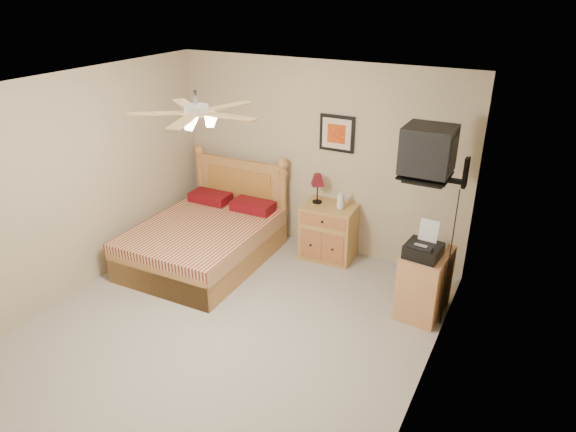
% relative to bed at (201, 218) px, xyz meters
% --- Properties ---
extents(floor, '(4.50, 4.50, 0.00)m').
position_rel_bed_xyz_m(floor, '(1.08, -1.12, -0.62)').
color(floor, '#9D978E').
rests_on(floor, ground).
extents(ceiling, '(4.00, 4.50, 0.04)m').
position_rel_bed_xyz_m(ceiling, '(1.08, -1.12, 1.88)').
color(ceiling, white).
rests_on(ceiling, ground).
extents(wall_back, '(4.00, 0.04, 2.50)m').
position_rel_bed_xyz_m(wall_back, '(1.08, 1.13, 0.63)').
color(wall_back, tan).
rests_on(wall_back, ground).
extents(wall_front, '(4.00, 0.04, 2.50)m').
position_rel_bed_xyz_m(wall_front, '(1.08, -3.37, 0.63)').
color(wall_front, tan).
rests_on(wall_front, ground).
extents(wall_left, '(0.04, 4.50, 2.50)m').
position_rel_bed_xyz_m(wall_left, '(-0.92, -1.12, 0.63)').
color(wall_left, tan).
rests_on(wall_left, ground).
extents(wall_right, '(0.04, 4.50, 2.50)m').
position_rel_bed_xyz_m(wall_right, '(3.08, -1.12, 0.63)').
color(wall_right, tan).
rests_on(wall_right, ground).
extents(bed, '(1.49, 1.94, 1.24)m').
position_rel_bed_xyz_m(bed, '(0.00, 0.00, 0.00)').
color(bed, '#9E5E34').
rests_on(bed, ground).
extents(nightstand, '(0.70, 0.55, 0.73)m').
position_rel_bed_xyz_m(nightstand, '(1.38, 0.88, -0.25)').
color(nightstand, '#AA7535').
rests_on(nightstand, ground).
extents(table_lamp, '(0.24, 0.24, 0.39)m').
position_rel_bed_xyz_m(table_lamp, '(1.19, 0.91, 0.31)').
color(table_lamp, '#5A0F19').
rests_on(table_lamp, nightstand).
extents(lotion_bottle, '(0.12, 0.12, 0.26)m').
position_rel_bed_xyz_m(lotion_bottle, '(1.54, 0.86, 0.24)').
color(lotion_bottle, silver).
rests_on(lotion_bottle, nightstand).
extents(framed_picture, '(0.46, 0.04, 0.46)m').
position_rel_bed_xyz_m(framed_picture, '(1.35, 1.11, 1.00)').
color(framed_picture, black).
rests_on(framed_picture, wall_back).
extents(dresser, '(0.49, 0.66, 0.74)m').
position_rel_bed_xyz_m(dresser, '(2.81, 0.20, -0.25)').
color(dresser, '#B37646').
rests_on(dresser, ground).
extents(fax_machine, '(0.38, 0.40, 0.37)m').
position_rel_bed_xyz_m(fax_machine, '(2.78, 0.09, 0.31)').
color(fax_machine, black).
rests_on(fax_machine, dresser).
extents(magazine_lower, '(0.24, 0.28, 0.02)m').
position_rel_bed_xyz_m(magazine_lower, '(2.78, 0.43, 0.13)').
color(magazine_lower, '#A89A87').
rests_on(magazine_lower, dresser).
extents(magazine_upper, '(0.20, 0.26, 0.02)m').
position_rel_bed_xyz_m(magazine_upper, '(2.79, 0.43, 0.16)').
color(magazine_upper, gray).
rests_on(magazine_upper, magazine_lower).
extents(wall_tv, '(0.56, 0.46, 0.58)m').
position_rel_bed_xyz_m(wall_tv, '(2.83, 0.22, 1.19)').
color(wall_tv, black).
rests_on(wall_tv, wall_right).
extents(ceiling_fan, '(1.14, 1.14, 0.28)m').
position_rel_bed_xyz_m(ceiling_fan, '(1.08, -1.32, 1.74)').
color(ceiling_fan, silver).
rests_on(ceiling_fan, ceiling).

